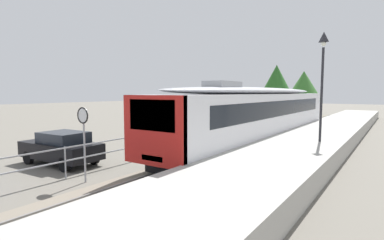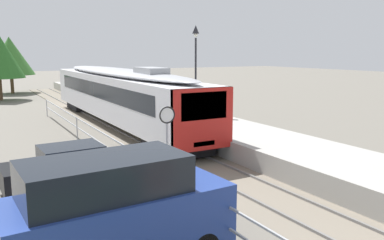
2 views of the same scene
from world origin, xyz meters
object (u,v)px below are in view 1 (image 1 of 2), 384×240
Objects in this scene: speed_limit_sign at (83,126)px; parked_hatchback_black at (61,148)px; commuter_train at (261,111)px; platform_lamp_mid_platform at (323,66)px.

speed_limit_sign is 3.73m from parked_hatchback_black.
commuter_train is at bearing 62.00° from parked_hatchback_black.
speed_limit_sign is (-6.35, -9.01, -2.50)m from platform_lamp_mid_platform.
speed_limit_sign is at bearing -125.17° from platform_lamp_mid_platform.
commuter_train is at bearing 79.00° from speed_limit_sign.
commuter_train is 11.89m from parked_hatchback_black.
platform_lamp_mid_platform is 1.31× the size of parked_hatchback_black.
platform_lamp_mid_platform is (4.10, -2.57, 2.47)m from commuter_train.
speed_limit_sign reaches higher than parked_hatchback_black.
platform_lamp_mid_platform is 13.02m from parked_hatchback_black.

